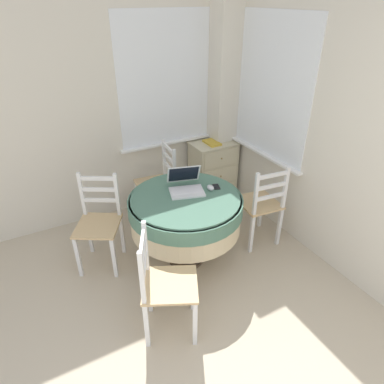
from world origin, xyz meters
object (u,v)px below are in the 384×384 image
laptop (186,186)px  dining_chair_near_back_window (159,184)px  book_on_cabinet (212,143)px  dining_chair_near_right_window (261,205)px  corner_cabinet (213,169)px  dining_chair_camera_near (164,285)px  round_dining_table (186,211)px  dining_chair_left_flank (99,223)px  cell_phone (216,187)px  computer_mouse (210,188)px

laptop → dining_chair_near_back_window: bearing=88.5°
laptop → book_on_cabinet: laptop is taller
dining_chair_near_right_window → corner_cabinet: bearing=85.4°
dining_chair_camera_near → round_dining_table: bearing=51.2°
dining_chair_camera_near → dining_chair_left_flank: (-0.21, 1.01, 0.00)m
cell_phone → corner_cabinet: (0.55, 0.94, -0.36)m
cell_phone → book_on_cabinet: 1.06m
computer_mouse → dining_chair_left_flank: bearing=159.8°
computer_mouse → cell_phone: size_ratio=0.76×
computer_mouse → corner_cabinet: size_ratio=0.12×
cell_phone → dining_chair_near_right_window: (0.47, -0.12, -0.28)m
dining_chair_near_right_window → dining_chair_left_flank: same height
cell_phone → dining_chair_camera_near: dining_chair_camera_near is taller
cell_phone → dining_chair_near_back_window: dining_chair_near_back_window is taller
dining_chair_near_back_window → dining_chair_camera_near: bearing=-112.3°
book_on_cabinet → dining_chair_near_back_window: bearing=-170.3°
dining_chair_left_flank → dining_chair_near_right_window: bearing=-17.1°
round_dining_table → corner_cabinet: 1.33m
dining_chair_near_back_window → dining_chair_left_flank: (-0.81, -0.45, 0.00)m
laptop → cell_phone: 0.30m
corner_cabinet → cell_phone: bearing=-120.4°
laptop → dining_chair_near_back_window: (0.02, 0.70, -0.32)m
dining_chair_near_right_window → corner_cabinet: (0.09, 1.07, -0.08)m
dining_chair_left_flank → book_on_cabinet: size_ratio=3.94×
dining_chair_left_flank → round_dining_table: bearing=-26.9°
corner_cabinet → book_on_cabinet: (-0.04, -0.02, 0.38)m
dining_chair_camera_near → cell_phone: bearing=37.7°
laptop → corner_cabinet: size_ratio=0.53×
book_on_cabinet → dining_chair_near_right_window: bearing=-92.6°
round_dining_table → dining_chair_camera_near: (-0.52, -0.64, -0.12)m
dining_chair_camera_near → dining_chair_near_back_window: bearing=67.7°
cell_phone → dining_chair_left_flank: (-1.07, 0.35, -0.28)m
dining_chair_camera_near → book_on_cabinet: 2.12m
round_dining_table → dining_chair_near_back_window: size_ratio=1.16×
round_dining_table → dining_chair_camera_near: bearing=-128.8°
dining_chair_near_right_window → dining_chair_camera_near: bearing=-157.9°
computer_mouse → cell_phone: computer_mouse is taller
laptop → dining_chair_near_right_window: (0.75, -0.22, -0.32)m
dining_chair_near_back_window → dining_chair_camera_near: (-0.60, -1.46, 0.00)m
dining_chair_near_back_window → dining_chair_left_flank: bearing=-151.1°
laptop → dining_chair_left_flank: laptop is taller
computer_mouse → dining_chair_near_right_window: (0.54, -0.11, -0.30)m
round_dining_table → computer_mouse: computer_mouse is taller
cell_phone → dining_chair_left_flank: dining_chair_left_flank is taller
cell_phone → dining_chair_near_back_window: size_ratio=0.13×
dining_chair_left_flank → book_on_cabinet: 1.71m
computer_mouse → corner_cabinet: (0.63, 0.96, -0.38)m
computer_mouse → dining_chair_camera_near: dining_chair_camera_near is taller
laptop → dining_chair_near_back_window: size_ratio=0.43×
round_dining_table → laptop: bearing=60.8°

